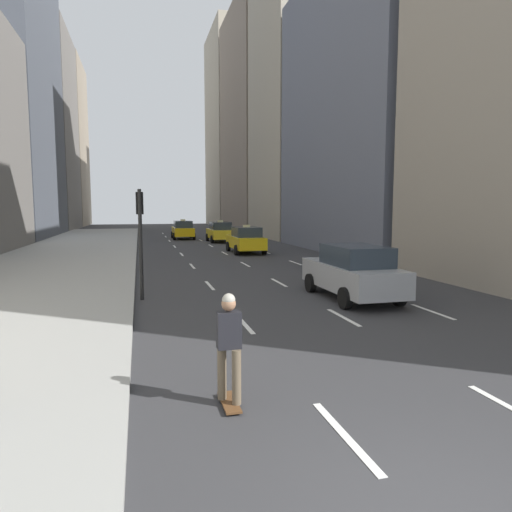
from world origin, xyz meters
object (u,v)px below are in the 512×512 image
(taxi_second, at_px, (183,230))
(traffic_light_pole, at_px, (140,226))
(sedan_black_near, at_px, (353,272))
(taxi_lead, at_px, (246,240))
(skateboarder, at_px, (229,344))
(taxi_third, at_px, (220,232))

(taxi_second, height_order, traffic_light_pole, traffic_light_pole)
(taxi_second, bearing_deg, sedan_black_near, -84.65)
(taxi_lead, relative_size, skateboarder, 2.52)
(taxi_second, relative_size, sedan_black_near, 0.96)
(sedan_black_near, relative_size, traffic_light_pole, 1.27)
(skateboarder, distance_m, traffic_light_pole, 8.89)
(taxi_third, relative_size, traffic_light_pole, 1.22)
(taxi_second, xyz_separation_m, taxi_third, (2.80, -4.39, 0.00))
(skateboarder, bearing_deg, traffic_light_pole, 98.13)
(taxi_third, bearing_deg, traffic_light_pole, -105.82)
(traffic_light_pole, bearing_deg, sedan_black_near, -13.94)
(taxi_second, bearing_deg, skateboarder, -94.20)
(taxi_lead, distance_m, skateboarder, 23.28)
(taxi_lead, bearing_deg, taxi_second, 101.09)
(taxi_second, distance_m, taxi_third, 5.21)
(taxi_second, relative_size, traffic_light_pole, 1.22)
(taxi_lead, bearing_deg, traffic_light_pole, -115.85)
(taxi_second, height_order, skateboarder, taxi_second)
(taxi_lead, height_order, skateboarder, taxi_lead)
(sedan_black_near, height_order, traffic_light_pole, traffic_light_pole)
(taxi_second, xyz_separation_m, skateboarder, (-2.71, -36.90, 0.08))
(taxi_lead, height_order, taxi_third, same)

